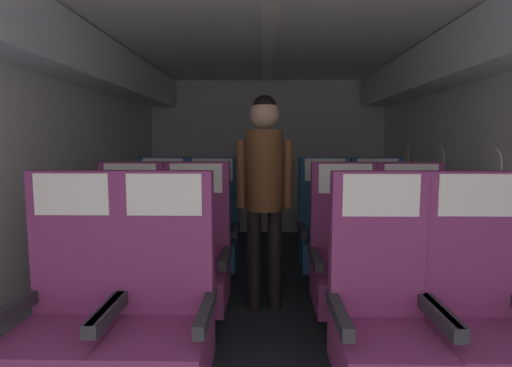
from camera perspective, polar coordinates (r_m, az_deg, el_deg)
name	(u,v)px	position (r m, az deg, el deg)	size (l,w,h in m)	color
ground	(269,312)	(3.24, 1.85, -17.82)	(3.55, 5.81, 0.02)	#23282D
fuselage_shell	(269,106)	(3.24, 1.92, 11.02)	(3.43, 5.46, 2.21)	silver
seat_a_left_window	(68,317)	(2.16, -25.25, -16.82)	(0.48, 0.50, 1.16)	#38383D
seat_a_left_aisle	(162,318)	(2.01, -13.23, -18.14)	(0.48, 0.50, 1.16)	#38383D
seat_a_right_aisle	(481,320)	(2.20, 29.35, -16.60)	(0.48, 0.50, 1.16)	#38383D
seat_a_right_window	(383,320)	(2.03, 17.63, -18.08)	(0.48, 0.50, 1.16)	#38383D
seat_b_left_window	(128,263)	(2.89, -17.71, -10.70)	(0.48, 0.50, 1.16)	#38383D
seat_b_left_aisle	(195,263)	(2.79, -8.67, -11.09)	(0.48, 0.50, 1.16)	#38383D
seat_b_right_aisle	(413,265)	(2.90, 21.41, -10.76)	(0.48, 0.50, 1.16)	#38383D
seat_b_right_window	(346,264)	(2.80, 12.70, -11.14)	(0.48, 0.50, 1.16)	#38383D
seat_c_left_window	(162,234)	(3.66, -13.27, -7.04)	(0.48, 0.50, 1.16)	#38383D
seat_c_left_aisle	(212,234)	(3.59, -6.27, -7.19)	(0.48, 0.50, 1.16)	#38383D
seat_c_right_aisle	(378,235)	(3.69, 17.04, -7.06)	(0.48, 0.50, 1.16)	#38383D
seat_c_right_window	(325,235)	(3.59, 9.85, -7.23)	(0.48, 0.50, 1.16)	#38383D
flight_attendant	(264,179)	(3.05, 1.21, 0.71)	(0.43, 0.28, 1.65)	black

